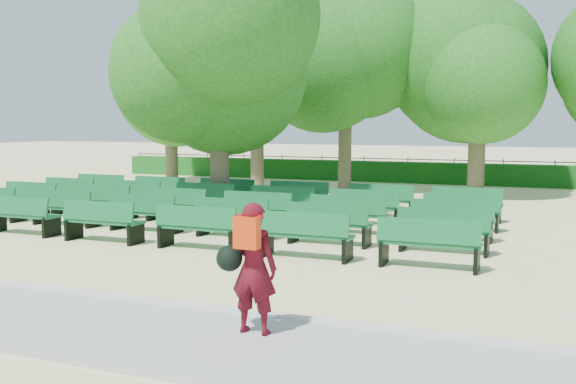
% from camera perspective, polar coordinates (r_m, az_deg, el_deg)
% --- Properties ---
extents(ground, '(120.00, 120.00, 0.00)m').
position_cam_1_polar(ground, '(15.47, -3.59, -3.47)').
color(ground, beige).
extents(paving, '(30.00, 2.20, 0.06)m').
position_cam_1_polar(paving, '(9.48, -23.37, -9.98)').
color(paving, '#ABACA7').
rests_on(paving, ground).
extents(curb, '(30.00, 0.12, 0.10)m').
position_cam_1_polar(curb, '(10.28, -18.80, -8.44)').
color(curb, silver).
rests_on(curb, ground).
extents(hedge, '(26.00, 0.70, 0.90)m').
position_cam_1_polar(hedge, '(28.62, 8.47, 1.80)').
color(hedge, '#175919').
rests_on(hedge, ground).
extents(fence, '(26.00, 0.10, 1.02)m').
position_cam_1_polar(fence, '(29.04, 8.64, 0.97)').
color(fence, black).
rests_on(fence, ground).
extents(tree_line, '(21.80, 6.80, 7.04)m').
position_cam_1_polar(tree_line, '(24.80, 6.33, 0.13)').
color(tree_line, '#246B1C').
rests_on(tree_line, ground).
extents(bench_array, '(1.83, 0.63, 1.14)m').
position_cam_1_polar(bench_array, '(16.47, -6.21, -2.58)').
color(bench_array, '#105F2E').
rests_on(bench_array, ground).
extents(tree_among, '(4.59, 4.59, 6.51)m').
position_cam_1_polar(tree_among, '(18.30, -6.21, 11.86)').
color(tree_among, brown).
rests_on(tree_among, ground).
extents(person, '(0.75, 0.45, 1.59)m').
position_cam_1_polar(person, '(7.71, -3.27, -6.58)').
color(person, '#4E0B14').
rests_on(person, ground).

